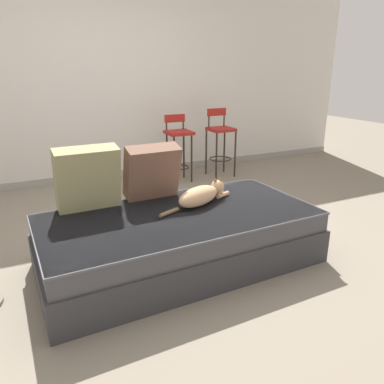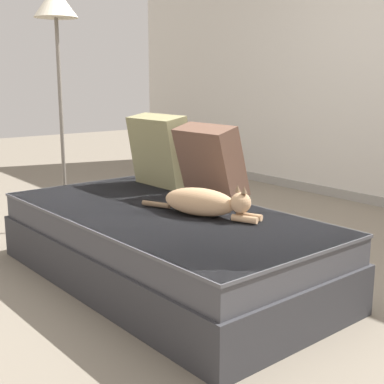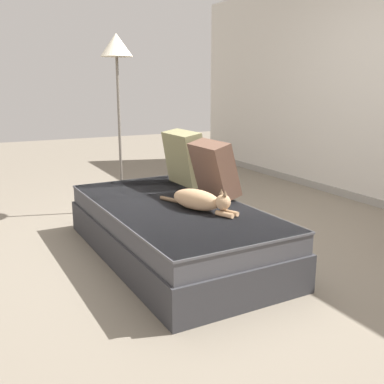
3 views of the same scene
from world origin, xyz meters
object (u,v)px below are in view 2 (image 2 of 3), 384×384
couch (162,245)px  throw_pillow_middle (210,162)px  throw_pillow_corner (160,151)px  cat (205,202)px  floor_lamp (56,26)px

couch → throw_pillow_middle: throw_pillow_middle is taller
couch → throw_pillow_corner: throw_pillow_corner is taller
couch → throw_pillow_middle: (-0.06, 0.41, 0.43)m
throw_pillow_middle → cat: throw_pillow_middle is taller
couch → throw_pillow_middle: 0.60m
cat → throw_pillow_corner: bearing=161.3°
couch → cat: bearing=26.3°
floor_lamp → cat: bearing=2.1°
cat → couch: bearing=-153.7°
couch → throw_pillow_corner: bearing=145.9°
cat → throw_pillow_middle: bearing=135.8°
couch → cat: (0.24, 0.12, 0.28)m
cat → floor_lamp: bearing=-177.9°
couch → cat: 0.38m
throw_pillow_corner → cat: 0.88m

